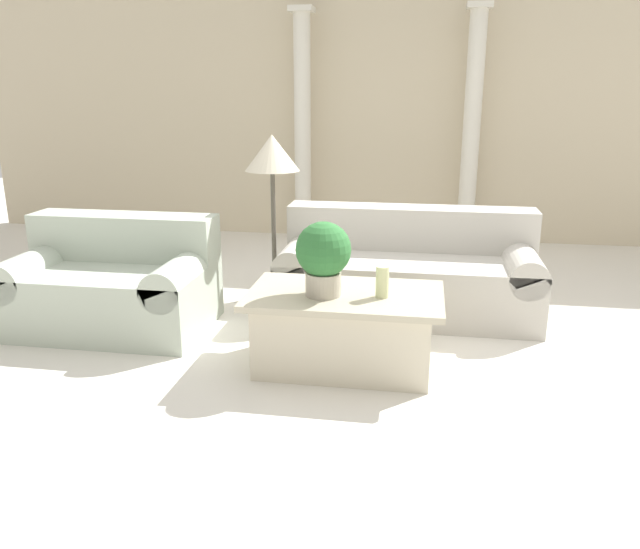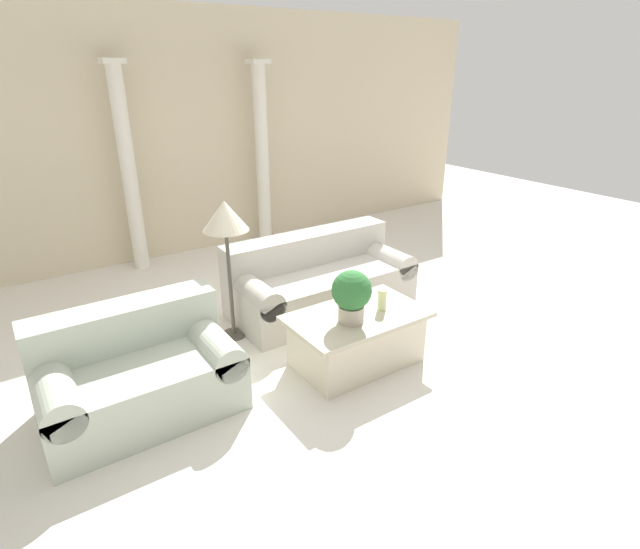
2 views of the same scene
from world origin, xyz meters
TOP-DOWN VIEW (x-y plane):
  - ground_plane at (0.00, 0.00)m, footprint 16.00×16.00m
  - wall_back at (0.00, 3.16)m, footprint 10.00×0.06m
  - sofa_long at (0.31, 0.56)m, footprint 1.97×0.89m
  - loveseat at (-1.82, -0.11)m, footprint 1.42×0.89m
  - coffee_table at (-0.05, -0.55)m, footprint 1.21×0.73m
  - potted_plant at (-0.17, -0.62)m, footprint 0.34×0.34m
  - pillar_candle at (0.18, -0.60)m, footprint 0.08×0.08m
  - floor_lamp at (-0.75, 0.51)m, footprint 0.42×0.42m
  - column_left at (-0.97, 2.86)m, footprint 0.26×0.26m
  - column_right at (0.88, 2.86)m, footprint 0.26×0.26m

SIDE VIEW (x-z plane):
  - ground_plane at x=0.00m, z-range 0.00..0.00m
  - coffee_table at x=-0.05m, z-range 0.01..0.49m
  - sofa_long at x=0.31m, z-range -0.07..0.72m
  - loveseat at x=-1.82m, z-range -0.07..0.72m
  - pillar_candle at x=0.18m, z-range 0.49..0.68m
  - potted_plant at x=-0.17m, z-range 0.51..0.97m
  - floor_lamp at x=-0.75m, z-range 0.49..1.86m
  - column_left at x=-0.97m, z-range 0.03..2.58m
  - column_right at x=0.88m, z-range 0.03..2.58m
  - wall_back at x=0.00m, z-range 0.00..3.20m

